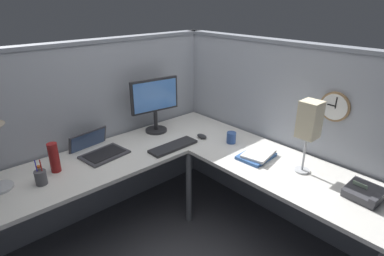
% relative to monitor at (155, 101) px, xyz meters
% --- Properties ---
extents(ground_plane, '(6.80, 6.80, 0.00)m').
position_rel_monitor_xyz_m(ground_plane, '(-0.18, -0.64, -1.02)').
color(ground_plane, '#47474C').
extents(cubicle_wall_back, '(2.57, 0.12, 1.58)m').
position_rel_monitor_xyz_m(cubicle_wall_back, '(-0.54, 0.23, -0.23)').
color(cubicle_wall_back, '#999EA8').
rests_on(cubicle_wall_back, ground).
extents(cubicle_wall_right, '(0.12, 2.37, 1.58)m').
position_rel_monitor_xyz_m(cubicle_wall_right, '(0.69, -0.90, -0.23)').
color(cubicle_wall_right, '#999EA8').
rests_on(cubicle_wall_right, ground).
extents(desk, '(2.35, 2.15, 0.73)m').
position_rel_monitor_xyz_m(desk, '(-0.32, -0.69, -0.39)').
color(desk, silver).
rests_on(desk, ground).
extents(monitor, '(0.46, 0.20, 0.50)m').
position_rel_monitor_xyz_m(monitor, '(0.00, 0.00, 0.00)').
color(monitor, '#232326').
rests_on(monitor, desk).
extents(laptop, '(0.39, 0.42, 0.22)m').
position_rel_monitor_xyz_m(laptop, '(-0.61, -0.03, -0.27)').
color(laptop, '#38383D').
rests_on(laptop, desk).
extents(keyboard, '(0.43, 0.15, 0.02)m').
position_rel_monitor_xyz_m(keyboard, '(-0.10, -0.38, -0.28)').
color(keyboard, '#232326').
rests_on(keyboard, desk).
extents(computer_mouse, '(0.06, 0.10, 0.03)m').
position_rel_monitor_xyz_m(computer_mouse, '(0.21, -0.40, -0.28)').
color(computer_mouse, '#232326').
rests_on(computer_mouse, desk).
extents(pen_cup, '(0.08, 0.08, 0.18)m').
position_rel_monitor_xyz_m(pen_cup, '(-1.11, -0.22, -0.24)').
color(pen_cup, '#4C4C51').
rests_on(pen_cup, desk).
extents(thermos_flask, '(0.07, 0.07, 0.22)m').
position_rel_monitor_xyz_m(thermos_flask, '(-0.97, -0.11, -0.18)').
color(thermos_flask, maroon).
rests_on(thermos_flask, desk).
extents(office_phone, '(0.20, 0.22, 0.11)m').
position_rel_monitor_xyz_m(office_phone, '(0.33, -1.74, -0.26)').
color(office_phone, '#38383D').
rests_on(office_phone, desk).
extents(book_stack, '(0.31, 0.24, 0.04)m').
position_rel_monitor_xyz_m(book_stack, '(0.28, -0.95, -0.27)').
color(book_stack, '#335999').
rests_on(book_stack, desk).
extents(desk_lamp_paper, '(0.13, 0.13, 0.53)m').
position_rel_monitor_xyz_m(desk_lamp_paper, '(0.35, -1.30, 0.09)').
color(desk_lamp_paper, '#B7BABF').
rests_on(desk_lamp_paper, desk).
extents(coffee_mug, '(0.08, 0.08, 0.10)m').
position_rel_monitor_xyz_m(coffee_mug, '(0.33, -0.64, -0.25)').
color(coffee_mug, '#2D4C8C').
rests_on(coffee_mug, desk).
extents(wall_clock, '(0.04, 0.22, 0.22)m').
position_rel_monitor_xyz_m(wall_clock, '(0.64, -1.33, 0.14)').
color(wall_clock, olive).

